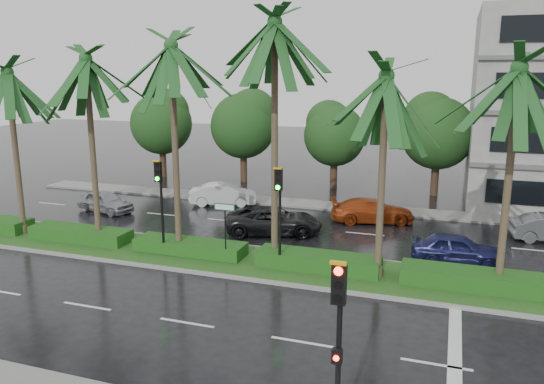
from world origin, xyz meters
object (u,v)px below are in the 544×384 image
(car_darkgrey, at_px, (274,221))
(street_sign, at_px, (225,218))
(signal_near, at_px, (338,347))
(car_white, at_px, (223,194))
(car_silver, at_px, (105,202))
(signal_median_left, at_px, (160,194))
(car_blue, at_px, (457,249))
(car_red, at_px, (372,211))

(car_darkgrey, bearing_deg, street_sign, 155.92)
(signal_near, relative_size, car_white, 1.05)
(car_silver, distance_m, car_darkgrey, 11.04)
(signal_median_left, height_order, car_white, signal_median_left)
(signal_median_left, xyz_separation_m, car_darkgrey, (3.50, 5.24, -2.31))
(street_sign, xyz_separation_m, car_blue, (9.50, 3.52, -1.46))
(street_sign, distance_m, car_white, 10.89)
(signal_median_left, xyz_separation_m, car_red, (8.00, 9.08, -2.33))
(car_darkgrey, xyz_separation_m, car_red, (4.50, 3.84, -0.02))
(street_sign, bearing_deg, car_blue, 20.33)
(car_red, bearing_deg, signal_near, 168.49)
(signal_median_left, distance_m, car_red, 12.32)
(car_blue, bearing_deg, car_white, 61.69)
(street_sign, bearing_deg, car_red, 60.66)
(signal_median_left, relative_size, car_white, 1.05)
(signal_median_left, xyz_separation_m, car_white, (-1.50, 9.99, -2.31))
(signal_near, xyz_separation_m, car_blue, (2.50, 13.39, -1.84))
(car_red, relative_size, car_blue, 1.18)
(car_darkgrey, relative_size, car_blue, 1.28)
(street_sign, relative_size, car_red, 0.57)
(street_sign, height_order, car_darkgrey, street_sign)
(car_red, bearing_deg, car_darkgrey, 112.89)
(signal_median_left, bearing_deg, car_white, 98.54)
(street_sign, bearing_deg, car_darkgrey, 84.35)
(car_blue, bearing_deg, car_darkgrey, 76.22)
(signal_near, relative_size, car_blue, 1.12)
(car_silver, bearing_deg, street_sign, -106.66)
(car_silver, relative_size, car_darkgrey, 0.75)
(car_darkgrey, distance_m, car_red, 5.92)
(street_sign, relative_size, car_blue, 0.67)
(car_silver, distance_m, car_blue, 20.15)
(signal_near, height_order, car_red, signal_near)
(signal_near, relative_size, car_red, 0.95)
(signal_near, distance_m, car_white, 22.87)
(car_silver, bearing_deg, signal_median_left, -116.39)
(signal_near, distance_m, car_blue, 13.75)
(car_red, bearing_deg, car_silver, 83.17)
(street_sign, xyz_separation_m, car_darkgrey, (0.50, 5.05, -1.43))
(signal_near, xyz_separation_m, street_sign, (-7.00, 9.87, -0.38))
(signal_median_left, xyz_separation_m, street_sign, (3.00, 0.18, -0.87))
(signal_near, distance_m, car_darkgrey, 16.38)
(car_white, relative_size, car_red, 0.91)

